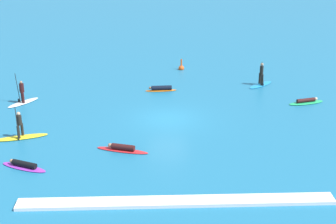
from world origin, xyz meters
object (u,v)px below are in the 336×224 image
surfer_on_yellow_board (21,133)px  surfer_on_red_board (122,148)px  surfer_on_white_board (23,98)px  surfer_on_green_board (306,102)px  surfer_on_orange_board (161,89)px  surfer_on_blue_board (261,80)px  marker_buoy (181,68)px  surfer_on_purple_board (24,165)px

surfer_on_yellow_board → surfer_on_red_board: bearing=146.3°
surfer_on_white_board → surfer_on_green_board: surfer_on_white_board is taller
surfer_on_orange_board → surfer_on_blue_board: (8.16, 1.08, 0.25)m
surfer_on_white_board → marker_buoy: surfer_on_white_board is taller
surfer_on_orange_board → marker_buoy: bearing=-111.9°
surfer_on_green_board → surfer_on_yellow_board: bearing=-179.2°
surfer_on_blue_board → marker_buoy: 7.82m
surfer_on_blue_board → surfer_on_yellow_board: size_ratio=0.77×
surfer_on_orange_board → surfer_on_green_board: surfer_on_orange_board is taller
surfer_on_orange_board → surfer_on_white_board: (-10.22, -2.43, 0.25)m
surfer_on_white_board → surfer_on_yellow_board: (1.34, -6.29, -0.06)m
surfer_on_white_board → surfer_on_green_board: size_ratio=0.89×
surfer_on_red_board → surfer_on_blue_board: surfer_on_blue_board is taller
surfer_on_green_board → surfer_on_purple_board: bearing=-167.7°
surfer_on_orange_board → surfer_on_red_board: surfer_on_orange_board is taller
surfer_on_orange_board → surfer_on_white_board: bearing=10.1°
surfer_on_red_board → surfer_on_blue_board: bearing=-114.8°
surfer_on_orange_board → surfer_on_white_board: 10.51m
surfer_on_yellow_board → surfer_on_green_board: surfer_on_yellow_board is taller
surfer_on_yellow_board → marker_buoy: size_ratio=3.04×
surfer_on_orange_board → surfer_on_purple_board: size_ratio=0.88×
surfer_on_red_board → surfer_on_yellow_board: surfer_on_yellow_board is taller
surfer_on_orange_board → surfer_on_white_board: surfer_on_white_board is taller
surfer_on_yellow_board → marker_buoy: 18.17m
surfer_on_red_board → surfer_on_purple_board: (-5.25, -1.92, -0.01)m
surfer_on_red_board → surfer_on_green_board: bearing=-133.0°
surfer_on_orange_board → surfer_on_purple_board: 14.88m
surfer_on_red_board → surfer_on_green_board: size_ratio=1.11×
surfer_on_white_board → surfer_on_blue_board: (18.38, 3.52, 0.01)m
surfer_on_purple_board → surfer_on_yellow_board: bearing=-50.0°
surfer_on_white_board → marker_buoy: (12.19, 8.29, -0.26)m
surfer_on_green_board → marker_buoy: 12.55m
surfer_on_red_board → surfer_on_blue_board: (10.69, 11.84, 0.28)m
surfer_on_blue_board → surfer_on_yellow_board: (-17.04, -9.80, -0.07)m
surfer_on_yellow_board → marker_buoy: (10.85, 14.57, -0.20)m
surfer_on_yellow_board → marker_buoy: surfer_on_yellow_board is taller
surfer_on_blue_board → surfer_on_orange_board: bearing=-34.5°
surfer_on_purple_board → surfer_on_yellow_board: surfer_on_yellow_board is taller
surfer_on_orange_board → surfer_on_yellow_board: (-8.88, -8.72, 0.19)m
surfer_on_orange_board → surfer_on_blue_board: surfer_on_blue_board is taller
surfer_on_yellow_board → surfer_on_purple_board: bearing=89.6°
surfer_on_red_board → surfer_on_yellow_board: 6.67m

